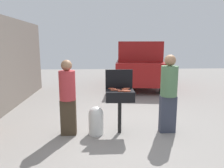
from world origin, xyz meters
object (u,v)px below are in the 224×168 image
at_px(hot_dog_10, 111,89).
at_px(propane_tank, 96,120).
at_px(hot_dog_6, 125,90).
at_px(person_left, 68,95).
at_px(hot_dog_7, 114,90).
at_px(hot_dog_1, 125,90).
at_px(hot_dog_5, 127,91).
at_px(bbq_grill, 120,97).
at_px(hot_dog_3, 113,89).
at_px(hot_dog_0, 125,89).
at_px(hot_dog_2, 117,90).
at_px(person_right, 169,91).
at_px(hot_dog_8, 121,91).
at_px(hot_dog_4, 127,88).
at_px(parked_minivan, 139,64).
at_px(hot_dog_9, 127,91).

xyz_separation_m(hot_dog_10, propane_tank, (-0.34, -0.19, -0.65)).
bearing_deg(hot_dog_6, person_left, 179.03).
bearing_deg(hot_dog_7, person_left, -179.47).
relative_size(hot_dog_1, hot_dog_5, 1.00).
height_order(bbq_grill, hot_dog_3, hot_dog_3).
bearing_deg(hot_dog_0, hot_dog_10, 167.50).
bearing_deg(hot_dog_3, hot_dog_0, -5.63).
bearing_deg(bbq_grill, hot_dog_2, 165.80).
xyz_separation_m(bbq_grill, person_right, (1.06, -0.00, 0.12)).
xyz_separation_m(hot_dog_5, person_right, (0.91, 0.12, -0.04)).
bearing_deg(hot_dog_2, hot_dog_1, -3.82).
bearing_deg(bbq_grill, hot_dog_8, -86.47).
bearing_deg(person_right, hot_dog_6, -4.21).
relative_size(hot_dog_10, propane_tank, 0.21).
xyz_separation_m(hot_dog_4, person_left, (-1.26, -0.17, -0.09)).
distance_m(hot_dog_3, person_left, 0.98).
bearing_deg(parked_minivan, hot_dog_4, 84.39).
height_order(hot_dog_3, person_left, person_left).
distance_m(hot_dog_2, hot_dog_3, 0.12).
distance_m(hot_dog_1, hot_dog_5, 0.13).
relative_size(hot_dog_2, hot_dog_4, 1.00).
relative_size(hot_dog_7, hot_dog_8, 1.00).
xyz_separation_m(hot_dog_1, person_right, (0.94, -0.00, -0.04)).
xyz_separation_m(propane_tank, person_right, (1.57, 0.04, 0.61)).
xyz_separation_m(hot_dog_1, propane_tank, (-0.63, -0.05, -0.65)).
xyz_separation_m(hot_dog_9, propane_tank, (-0.65, 0.11, -0.65)).
xyz_separation_m(bbq_grill, hot_dog_8, (0.01, -0.13, 0.16)).
height_order(hot_dog_9, hot_dog_10, same).
height_order(hot_dog_2, hot_dog_4, same).
relative_size(hot_dog_0, propane_tank, 0.21).
xyz_separation_m(hot_dog_7, person_right, (1.19, 0.03, -0.04)).
xyz_separation_m(hot_dog_5, hot_dog_7, (-0.28, 0.09, 0.00)).
distance_m(hot_dog_9, person_right, 0.94).
bearing_deg(parked_minivan, person_right, 94.06).
bearing_deg(hot_dog_6, hot_dog_0, 87.57).
bearing_deg(person_right, person_left, -6.64).
bearing_deg(hot_dog_6, hot_dog_3, 146.68).
bearing_deg(hot_dog_8, person_left, 175.07).
bearing_deg(hot_dog_4, parked_minivan, 77.31).
bearing_deg(propane_tank, hot_dog_4, 14.53).
bearing_deg(parked_minivan, hot_dog_6, 84.22).
height_order(hot_dog_0, hot_dog_9, same).
xyz_separation_m(propane_tank, parked_minivan, (1.85, 5.40, 0.70)).
bearing_deg(hot_dog_1, person_right, -0.29).
distance_m(hot_dog_3, hot_dog_9, 0.37).
distance_m(bbq_grill, hot_dog_6, 0.20).
bearing_deg(hot_dog_9, hot_dog_2, 137.87).
height_order(hot_dog_6, person_left, person_left).
distance_m(hot_dog_1, hot_dog_2, 0.17).
relative_size(hot_dog_0, hot_dog_4, 1.00).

